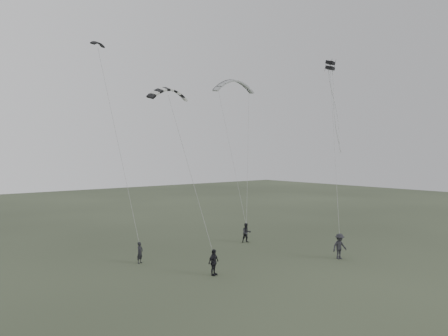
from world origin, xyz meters
TOP-DOWN VIEW (x-y plane):
  - ground at (0.00, 0.00)m, footprint 140.00×140.00m
  - flyer_left at (-6.29, 6.26)m, footprint 0.66×0.57m
  - flyer_right at (4.56, 6.79)m, footprint 1.01×0.90m
  - flyer_center at (-4.09, 0.44)m, footprint 1.08×0.68m
  - flyer_far at (5.92, -2.10)m, footprint 1.36×0.95m
  - kite_dark_small at (-7.15, 11.27)m, footprint 1.43×1.09m
  - kite_pale_large at (8.62, 13.25)m, footprint 4.70×2.36m
  - kite_striped at (-4.53, 5.15)m, footprint 3.07×1.28m
  - kite_box at (8.97, 1.21)m, footprint 0.81×0.91m

SIDE VIEW (x-z plane):
  - ground at x=0.00m, z-range 0.00..0.00m
  - flyer_left at x=-6.29m, z-range 0.00..1.54m
  - flyer_center at x=-4.09m, z-range 0.00..1.71m
  - flyer_right at x=4.56m, z-range 0.00..1.73m
  - flyer_far at x=5.92m, z-range 0.00..1.91m
  - kite_striped at x=-4.53m, z-range 11.85..13.21m
  - kite_box at x=8.97m, z-range 14.91..15.74m
  - kite_pale_large at x=8.62m, z-range 14.53..16.50m
  - kite_dark_small at x=-7.15m, z-range 16.31..16.89m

